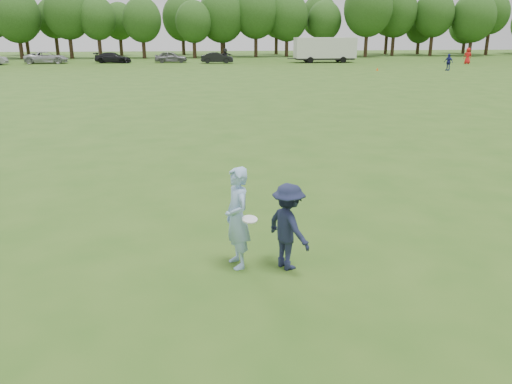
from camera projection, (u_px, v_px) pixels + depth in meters
ground at (294, 267)px, 9.07m from camera, size 200.00×200.00×0.00m
thrower at (237, 218)px, 8.85m from camera, size 0.61×0.77×1.85m
defender at (288, 227)px, 8.82m from camera, size 1.00×1.18×1.58m
player_far_b at (448, 62)px, 53.06m from camera, size 0.87×1.09×1.74m
player_far_c at (468, 56)px, 63.40m from camera, size 1.07×0.79×2.00m
player_far_d at (225, 56)px, 64.96m from camera, size 1.84×0.89×1.90m
car_c at (46, 58)px, 64.16m from camera, size 5.60×3.07×1.49m
car_d at (113, 58)px, 65.28m from camera, size 4.86×2.50×1.35m
car_e at (171, 57)px, 65.88m from camera, size 4.26×1.75×1.44m
car_f at (217, 58)px, 64.75m from camera, size 4.27×1.81×1.37m
field_cone at (377, 69)px, 53.26m from camera, size 0.28×0.28×0.30m
disc_in_play at (250, 219)px, 8.60m from camera, size 0.31×0.30×0.09m
cargo_trailer at (325, 49)px, 65.94m from camera, size 9.00×2.75×3.20m
treeline at (221, 16)px, 80.07m from camera, size 130.35×18.39×11.74m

